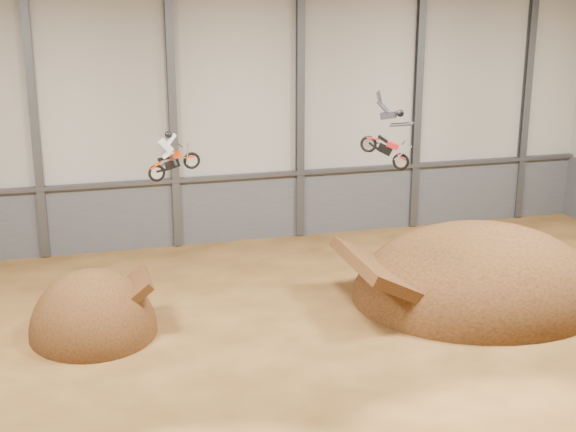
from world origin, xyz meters
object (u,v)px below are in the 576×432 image
Objects in this scene: landing_ramp at (477,297)px; fmx_rider_a at (176,151)px; fmx_rider_b at (382,130)px; takeoff_ramp at (94,332)px.

fmx_rider_a is at bearing 173.46° from landing_ramp.
fmx_rider_b is (-5.36, -1.43, 7.93)m from landing_ramp.
fmx_rider_a is (-12.82, 1.47, 6.97)m from landing_ramp.
fmx_rider_b reaches higher than landing_ramp.
fmx_rider_a is at bearing 11.73° from takeoff_ramp.
fmx_rider_b is at bearing -165.11° from landing_ramp.
landing_ramp is at bearing -2.50° from takeoff_ramp.
takeoff_ramp is at bearing -172.64° from fmx_rider_a.
takeoff_ramp is 7.89m from fmx_rider_a.
fmx_rider_b is at bearing -25.61° from fmx_rider_a.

